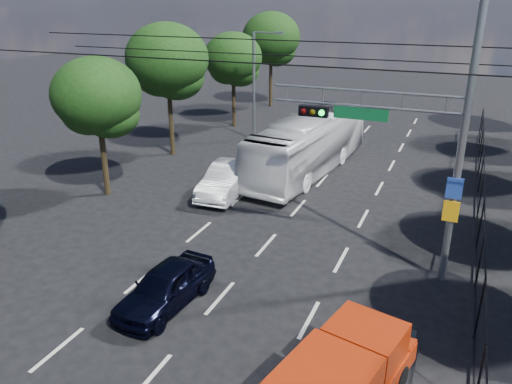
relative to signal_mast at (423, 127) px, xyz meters
The scene contains 14 objects.
ground 10.92m from the signal_mast, 123.48° to the right, with size 120.00×120.00×0.00m, color black.
lane_markings 9.56m from the signal_mast, 131.33° to the left, with size 6.12×38.00×0.01m.
signal_mast is the anchor object (origin of this frame).
streetlight_left 18.24m from the signal_mast, 129.66° to the left, with size 2.09×0.22×7.08m.
utility_wires 5.71m from the signal_mast, behind, with size 22.00×5.04×0.74m.
fence_right 6.37m from the signal_mast, 61.03° to the left, with size 0.06×34.03×2.00m.
tree_left_b 14.62m from the signal_mast, behind, with size 4.08×4.08×6.63m.
tree_left_c 17.57m from the signal_mast, 149.06° to the left, with size 4.80×4.80×7.80m.
tree_left_d 22.48m from the signal_mast, 130.73° to the left, with size 4.20×4.20×6.83m.
tree_left_e 29.12m from the signal_mast, 120.71° to the left, with size 4.92×4.92×7.99m.
red_pickup 8.37m from the signal_mast, 94.44° to the right, with size 2.84×5.22×1.85m.
navy_hatchback 9.50m from the signal_mast, 143.16° to the right, with size 1.58×3.92×1.34m, color black.
white_bus 11.71m from the signal_mast, 125.42° to the left, with size 2.63×11.25×3.13m, color silver.
white_van 10.97m from the signal_mast, 154.44° to the left, with size 1.64×4.70×1.55m, color white.
Camera 1 is at (6.42, -8.21, 9.07)m, focal length 35.00 mm.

